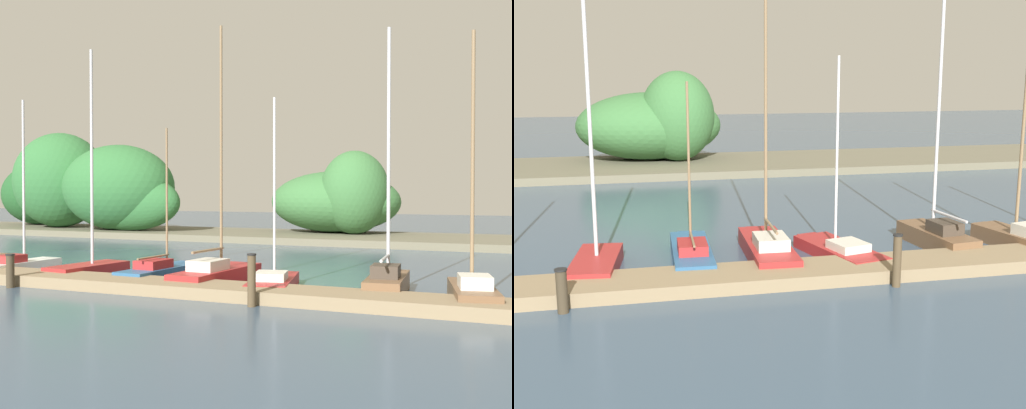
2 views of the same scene
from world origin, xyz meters
TOP-DOWN VIEW (x-y plane):
  - dock_pier at (0.00, 13.50)m, footprint 25.94×1.80m
  - sailboat_3 at (-3.52, 15.41)m, footprint 1.52×3.42m
  - sailboat_4 at (-0.84, 15.94)m, footprint 1.29×4.30m
  - sailboat_5 at (1.38, 15.69)m, footprint 1.41×4.52m
  - sailboat_6 at (3.48, 15.32)m, footprint 2.02×3.90m
  - sailboat_7 at (6.88, 15.81)m, footprint 1.36×3.57m
  - sailboat_8 at (9.33, 14.99)m, footprint 1.72×3.75m
  - mooring_piling_1 at (-4.22, 12.35)m, footprint 0.29×0.29m
  - mooring_piling_2 at (4.06, 12.38)m, footprint 0.25×0.25m

SIDE VIEW (x-z plane):
  - dock_pier at x=0.00m, z-range 0.00..0.35m
  - sailboat_6 at x=3.48m, z-range -2.69..3.22m
  - sailboat_4 at x=-0.84m, z-range -2.30..2.89m
  - sailboat_5 at x=1.38m, z-range -3.81..4.60m
  - sailboat_3 at x=-3.52m, z-range -3.59..4.40m
  - sailboat_8 at x=9.33m, z-range -3.24..4.08m
  - sailboat_7 at x=6.88m, z-range -3.45..4.37m
  - mooring_piling_1 at x=-4.22m, z-range 0.01..1.07m
  - mooring_piling_2 at x=4.06m, z-range 0.01..1.40m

